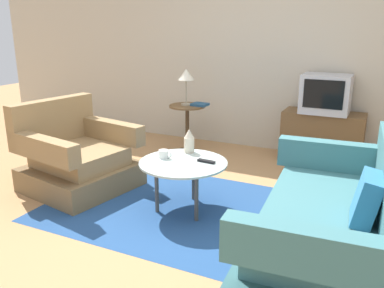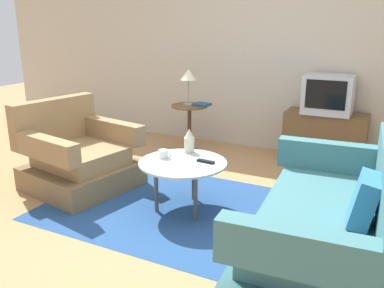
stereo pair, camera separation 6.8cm
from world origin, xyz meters
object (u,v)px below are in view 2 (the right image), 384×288
Objects in this scene: side_table at (189,119)px; table_lamp at (188,76)px; coffee_table at (183,166)px; tv_stand at (324,138)px; couch at (329,228)px; book at (202,104)px; vase at (189,141)px; armchair at (78,158)px; mug at (164,154)px; tv_remote_dark at (206,161)px; television at (328,94)px.

side_table is 0.55m from table_lamp.
tv_stand is at bearing 64.93° from coffee_table.
coffee_table is 1.25× the size of side_table.
couch reaches higher than book.
book is at bearing 40.55° from couch.
tv_stand is (0.90, 1.93, -0.11)m from coffee_table.
side_table is 0.26m from book.
vase reaches higher than tv_stand.
tv_stand is at bearing 142.41° from armchair.
tv_remote_dark is (0.39, 0.06, -0.03)m from mug.
television reaches higher than couch.
table_lamp reaches higher than tv_stand.
mug is (0.54, -1.54, -0.50)m from table_lamp.
coffee_table is at bearing -64.98° from book.
couch is at bearing -79.61° from television.
side_table is at bearing -160.65° from book.
vase is at bearing 112.98° from armchair.
tv_remote_dark is (1.42, 0.06, 0.17)m from armchair.
table_lamp reaches higher than side_table.
book is at bearing 110.66° from vase.
vase is 0.34m from tv_remote_dark.
television is (-0.00, -0.02, 0.53)m from tv_stand.
television is at bearing 11.94° from side_table.
side_table is (-0.74, 1.56, 0.03)m from coffee_table.
tv_stand is at bearing 59.94° from mug.
armchair is 2.43× the size of table_lamp.
table_lamp is at bearing -160.46° from book.
couch is 2.88m from table_lamp.
armchair is 1.44m from tv_remote_dark.
television reaches higher than tv_stand.
book is (-1.48, -0.33, 0.33)m from tv_stand.
book is at bearing -167.49° from tv_stand.
side_table is at bearing 16.63° from table_lamp.
armchair reaches higher than book.
coffee_table is 0.21m from tv_remote_dark.
vase reaches higher than side_table.
tv_stand is (1.64, 0.37, -0.14)m from side_table.
side_table is 0.67× the size of tv_stand.
armchair is at bearing -107.84° from side_table.
armchair reaches higher than vase.
tv_stand is 1.71× the size of television.
coffee_table is at bearing 99.82° from armchair.
television reaches higher than vase.
side_table is at bearing 117.14° from vase.
armchair is 1.42× the size of coffee_table.
mug is at bearing -71.00° from side_table.
book is at bearing 103.20° from mug.
television reaches higher than side_table.
book is (-0.58, 1.60, 0.22)m from coffee_table.
tv_stand is 2.22m from mug.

